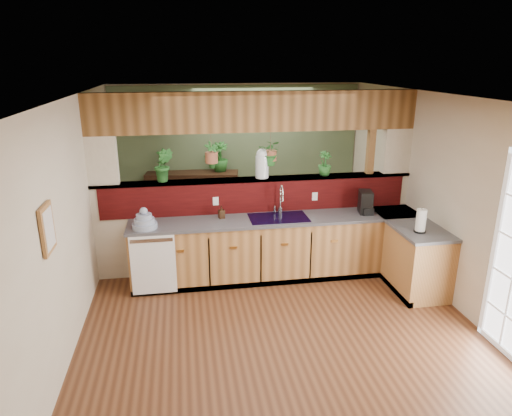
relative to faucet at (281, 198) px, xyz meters
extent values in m
cube|color=#502C18|center=(-0.31, -1.13, -1.13)|extent=(4.60, 7.00, 0.01)
cube|color=brown|center=(-0.31, -1.13, 1.47)|extent=(4.60, 7.00, 0.01)
cube|color=beige|center=(-0.31, 2.37, 0.17)|extent=(4.60, 0.02, 2.60)
cube|color=beige|center=(-2.61, -1.13, 0.17)|extent=(0.02, 7.00, 2.60)
cube|color=beige|center=(1.99, -1.13, 0.17)|extent=(0.02, 7.00, 2.60)
cube|color=beige|center=(-0.31, 0.22, -0.46)|extent=(4.60, 0.15, 1.35)
cube|color=#370707|center=(-0.31, 0.13, -0.01)|extent=(4.40, 0.02, 0.45)
cube|color=brown|center=(-0.31, 0.22, 0.24)|extent=(4.60, 0.21, 0.04)
cube|color=brown|center=(-0.31, 0.22, 1.19)|extent=(4.60, 0.15, 0.55)
cube|color=beige|center=(-2.41, 0.22, 0.57)|extent=(0.40, 0.15, 0.70)
cube|color=beige|center=(1.79, 0.22, 0.57)|extent=(0.40, 0.15, 0.70)
cube|color=brown|center=(1.39, 0.22, 0.17)|extent=(0.10, 0.10, 2.60)
cube|color=brown|center=(-0.31, 0.22, 0.24)|extent=(4.60, 0.21, 0.04)
cube|color=brown|center=(-0.31, 0.22, 1.19)|extent=(4.60, 0.15, 0.55)
cube|color=#4F6243|center=(-0.31, 2.35, 0.17)|extent=(4.55, 0.02, 2.55)
cube|color=olive|center=(-0.06, -0.16, -0.70)|extent=(4.10, 0.60, 0.86)
cube|color=#434348|center=(-0.06, -0.16, -0.25)|extent=(4.14, 0.64, 0.04)
cube|color=olive|center=(1.69, -0.60, -0.70)|extent=(0.60, 1.48, 0.86)
cube|color=#434348|center=(1.69, -0.60, -0.25)|extent=(0.64, 1.52, 0.04)
cube|color=olive|center=(1.69, -0.16, -0.70)|extent=(0.60, 0.60, 0.86)
cube|color=#434348|center=(1.69, -0.16, -0.25)|extent=(0.64, 0.64, 0.04)
cube|color=black|center=(-0.06, -0.43, -1.09)|extent=(4.10, 0.06, 0.08)
cube|color=black|center=(1.42, -0.60, -1.09)|extent=(0.06, 1.48, 0.08)
cube|color=white|center=(-1.79, -0.47, -0.68)|extent=(0.58, 0.02, 0.82)
cube|color=#B7B7B2|center=(-1.79, -0.49, -0.33)|extent=(0.54, 0.01, 0.05)
cube|color=black|center=(-0.06, -0.16, -0.25)|extent=(0.82, 0.50, 0.03)
cube|color=black|center=(-0.25, -0.16, -0.33)|extent=(0.34, 0.40, 0.16)
cube|color=black|center=(0.13, -0.16, -0.33)|extent=(0.34, 0.40, 0.16)
cube|color=olive|center=(-2.59, -1.93, 0.42)|extent=(0.03, 0.35, 0.45)
cube|color=silver|center=(-2.57, -1.93, 0.42)|extent=(0.01, 0.27, 0.37)
cylinder|color=#B7B7B2|center=(0.00, 0.04, -0.19)|extent=(0.06, 0.06, 0.09)
cylinder|color=#B7B7B2|center=(0.00, 0.04, -0.02)|extent=(0.02, 0.02, 0.26)
torus|color=#B7B7B2|center=(0.00, -0.02, 0.11)|extent=(0.19, 0.05, 0.19)
cylinder|color=#B7B7B2|center=(0.00, -0.10, 0.04)|extent=(0.02, 0.02, 0.11)
cylinder|color=#B7B7B2|center=(-0.08, 0.04, -0.17)|extent=(0.03, 0.03, 0.09)
cylinder|color=#8793AE|center=(-1.88, -0.28, -0.19)|extent=(0.33, 0.33, 0.07)
cylinder|color=#8793AE|center=(-1.88, -0.28, -0.13)|extent=(0.27, 0.27, 0.06)
cylinder|color=#8793AE|center=(-1.88, -0.28, -0.07)|extent=(0.20, 0.20, 0.06)
sphere|color=#8793AE|center=(-1.88, -0.28, 0.00)|extent=(0.10, 0.10, 0.10)
imported|color=#382314|center=(-0.85, -0.05, -0.14)|extent=(0.10, 0.10, 0.18)
cube|color=black|center=(1.21, -0.15, -0.07)|extent=(0.17, 0.28, 0.32)
cube|color=black|center=(1.21, -0.24, -0.18)|extent=(0.15, 0.11, 0.11)
cylinder|color=silver|center=(1.21, -0.21, -0.13)|extent=(0.09, 0.09, 0.09)
cylinder|color=black|center=(1.61, -1.00, -0.22)|extent=(0.15, 0.15, 0.02)
cylinder|color=#B7B7B2|center=(1.61, -1.00, -0.07)|extent=(0.02, 0.02, 0.33)
cylinder|color=white|center=(1.61, -1.00, -0.07)|extent=(0.13, 0.13, 0.28)
cylinder|color=silver|center=(-0.23, 0.22, 0.42)|extent=(0.19, 0.19, 0.32)
sphere|color=silver|center=(-0.23, 0.22, 0.60)|extent=(0.17, 0.17, 0.17)
imported|color=#1F551F|center=(-1.61, 0.22, 0.50)|extent=(0.28, 0.23, 0.47)
imported|color=#1F551F|center=(0.70, 0.22, 0.43)|extent=(0.24, 0.24, 0.35)
cylinder|color=brown|center=(-0.95, 0.22, 0.78)|extent=(0.01, 0.01, 0.28)
cylinder|color=brown|center=(-0.95, 0.22, 0.58)|extent=(0.18, 0.18, 0.15)
imported|color=#1F551F|center=(-0.95, 0.22, 0.80)|extent=(0.24, 0.20, 0.38)
cylinder|color=brown|center=(-0.11, 0.22, 0.78)|extent=(0.01, 0.01, 0.28)
cylinder|color=brown|center=(-0.11, 0.22, 0.58)|extent=(0.17, 0.17, 0.15)
imported|color=#1F551F|center=(-0.11, 0.22, 0.80)|extent=(0.41, 0.39, 0.36)
cube|color=black|center=(-1.19, 2.12, -0.63)|extent=(1.71, 0.68, 1.11)
imported|color=#1F551F|center=(-1.68, 2.12, 0.14)|extent=(0.25, 0.19, 0.44)
imported|color=#1F551F|center=(-0.67, 2.12, 0.19)|extent=(0.37, 0.37, 0.53)
imported|color=#1F551F|center=(0.90, 1.01, -0.79)|extent=(0.74, 0.68, 0.69)
camera|label=1|loc=(-1.35, -6.04, 1.87)|focal=32.00mm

